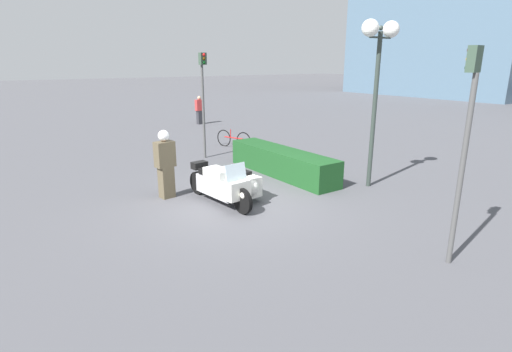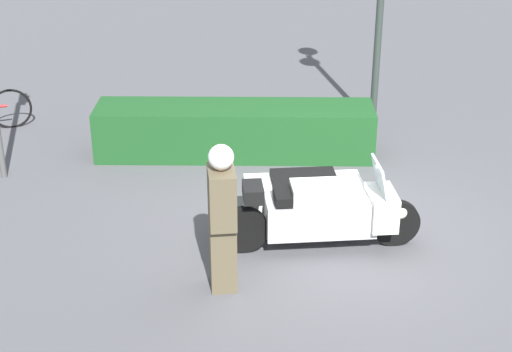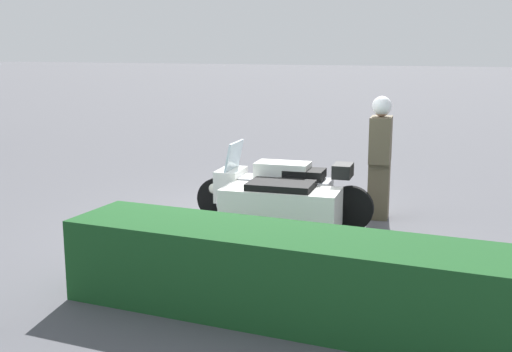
# 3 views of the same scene
# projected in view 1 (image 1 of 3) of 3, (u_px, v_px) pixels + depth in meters

# --- Properties ---
(ground_plane) EXTENTS (160.00, 160.00, 0.00)m
(ground_plane) POSITION_uv_depth(u_px,v_px,m) (239.00, 203.00, 9.90)
(ground_plane) COLOR #4C4C51
(police_motorcycle) EXTENTS (2.50, 1.24, 1.14)m
(police_motorcycle) POSITION_uv_depth(u_px,v_px,m) (229.00, 183.00, 9.98)
(police_motorcycle) COLOR black
(police_motorcycle) RESTS_ON ground
(officer_rider) EXTENTS (0.35, 0.51, 1.76)m
(officer_rider) POSITION_uv_depth(u_px,v_px,m) (165.00, 163.00, 10.10)
(officer_rider) COLOR brown
(officer_rider) RESTS_ON ground
(hedge_bush_curbside) EXTENTS (4.30, 0.91, 0.80)m
(hedge_bush_curbside) POSITION_uv_depth(u_px,v_px,m) (282.00, 162.00, 12.33)
(hedge_bush_curbside) COLOR #19471E
(hedge_bush_curbside) RESTS_ON ground
(twin_lamp_post) EXTENTS (0.43, 1.25, 4.41)m
(twin_lamp_post) POSITION_uv_depth(u_px,v_px,m) (379.00, 52.00, 10.31)
(twin_lamp_post) COLOR #2D3833
(twin_lamp_post) RESTS_ON ground
(traffic_light_near) EXTENTS (0.23, 0.27, 3.63)m
(traffic_light_near) POSITION_uv_depth(u_px,v_px,m) (466.00, 128.00, 6.37)
(traffic_light_near) COLOR #4C4C4C
(traffic_light_near) RESTS_ON ground
(traffic_light_far) EXTENTS (0.22, 0.29, 3.68)m
(traffic_light_far) POSITION_uv_depth(u_px,v_px,m) (203.00, 91.00, 13.95)
(traffic_light_far) COLOR #4C4C4C
(traffic_light_far) RESTS_ON ground
(pedestrian_bystander) EXTENTS (0.28, 0.45, 1.56)m
(pedestrian_bystander) POSITION_uv_depth(u_px,v_px,m) (200.00, 110.00, 22.27)
(pedestrian_bystander) COLOR #2D2D33
(pedestrian_bystander) RESTS_ON ground
(bicycle_parked) EXTENTS (1.64, 0.63, 0.75)m
(bicycle_parked) POSITION_uv_depth(u_px,v_px,m) (234.00, 139.00, 16.27)
(bicycle_parked) COLOR black
(bicycle_parked) RESTS_ON ground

